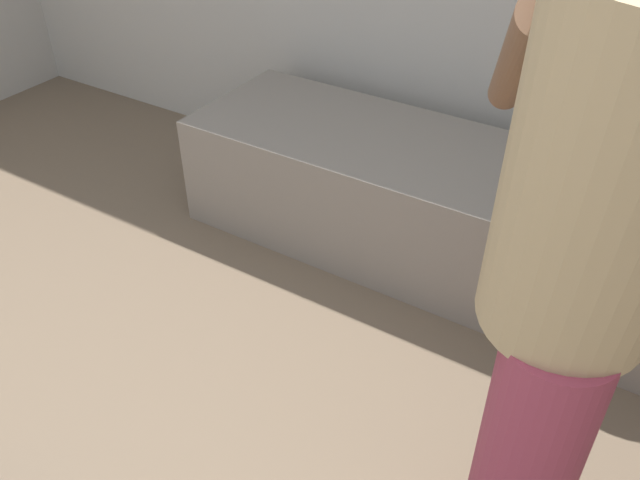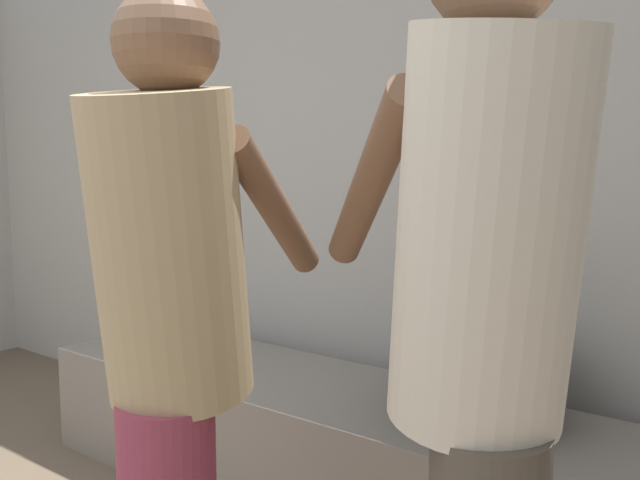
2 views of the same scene
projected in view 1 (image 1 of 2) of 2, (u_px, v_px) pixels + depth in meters
name	position (u px, v px, depth m)	size (l,w,h in m)	color
hearth_ledge	(508.00, 231.00, 2.30)	(2.45, 0.60, 0.44)	slate
cook_in_tan_shirt	(581.00, 265.00, 1.05)	(0.52, 0.73, 1.59)	#8C3347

